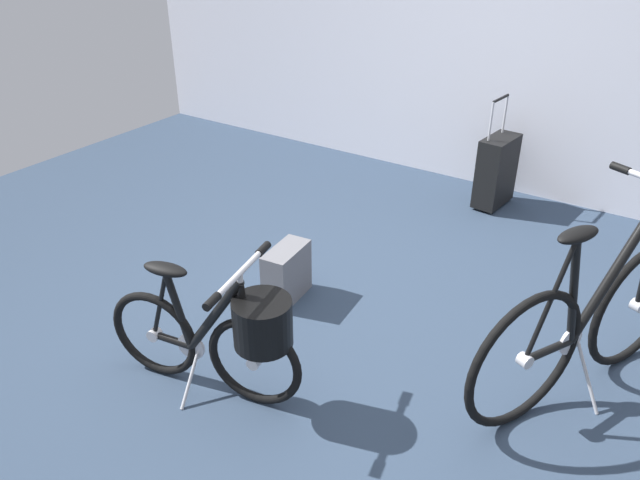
{
  "coord_description": "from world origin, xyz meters",
  "views": [
    {
      "loc": [
        1.36,
        -2.12,
        2.05
      ],
      "look_at": [
        -0.13,
        0.14,
        0.55
      ],
      "focal_mm": 34.47,
      "sensor_mm": 36.0,
      "label": 1
    }
  ],
  "objects_px": {
    "folding_bike_foreground": "(225,333)",
    "display_bike_left": "(586,324)",
    "rolling_suitcase": "(496,171)",
    "backpack_on_floor": "(286,274)"
  },
  "relations": [
    {
      "from": "folding_bike_foreground",
      "to": "display_bike_left",
      "type": "xyz_separation_m",
      "value": [
        1.33,
        0.93,
        0.02
      ]
    },
    {
      "from": "rolling_suitcase",
      "to": "backpack_on_floor",
      "type": "relative_size",
      "value": 2.46
    },
    {
      "from": "display_bike_left",
      "to": "rolling_suitcase",
      "type": "xyz_separation_m",
      "value": [
        -1.02,
        1.75,
        -0.1
      ]
    },
    {
      "from": "folding_bike_foreground",
      "to": "display_bike_left",
      "type": "relative_size",
      "value": 0.74
    },
    {
      "from": "folding_bike_foreground",
      "to": "rolling_suitcase",
      "type": "height_order",
      "value": "rolling_suitcase"
    },
    {
      "from": "display_bike_left",
      "to": "rolling_suitcase",
      "type": "height_order",
      "value": "display_bike_left"
    },
    {
      "from": "rolling_suitcase",
      "to": "backpack_on_floor",
      "type": "distance_m",
      "value": 1.97
    },
    {
      "from": "folding_bike_foreground",
      "to": "rolling_suitcase",
      "type": "relative_size",
      "value": 1.19
    },
    {
      "from": "display_bike_left",
      "to": "backpack_on_floor",
      "type": "relative_size",
      "value": 3.95
    },
    {
      "from": "folding_bike_foreground",
      "to": "backpack_on_floor",
      "type": "height_order",
      "value": "folding_bike_foreground"
    }
  ]
}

